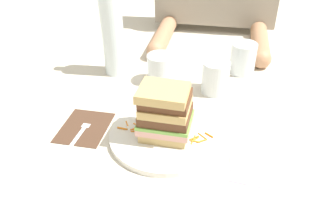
% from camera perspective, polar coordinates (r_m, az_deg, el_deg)
% --- Properties ---
extents(ground_plane, '(3.00, 3.00, 0.00)m').
position_cam_1_polar(ground_plane, '(0.82, -1.46, -3.83)').
color(ground_plane, beige).
extents(main_plate, '(0.27, 0.27, 0.01)m').
position_cam_1_polar(main_plate, '(0.80, -0.39, -3.96)').
color(main_plate, white).
rests_on(main_plate, ground_plane).
extents(sandwich, '(0.12, 0.11, 0.13)m').
position_cam_1_polar(sandwich, '(0.76, -0.46, 0.01)').
color(sandwich, tan).
rests_on(sandwich, main_plate).
extents(carrot_shred_0, '(0.02, 0.01, 0.00)m').
position_cam_1_polar(carrot_shred_0, '(0.83, -5.42, -2.18)').
color(carrot_shred_0, orange).
rests_on(carrot_shred_0, main_plate).
extents(carrot_shred_1, '(0.01, 0.02, 0.00)m').
position_cam_1_polar(carrot_shred_1, '(0.83, -6.97, -1.95)').
color(carrot_shred_1, orange).
rests_on(carrot_shred_1, main_plate).
extents(carrot_shred_2, '(0.02, 0.02, 0.00)m').
position_cam_1_polar(carrot_shred_2, '(0.82, -5.34, -2.73)').
color(carrot_shred_2, orange).
rests_on(carrot_shred_2, main_plate).
extents(carrot_shred_3, '(0.02, 0.01, 0.00)m').
position_cam_1_polar(carrot_shred_3, '(0.81, -5.77, -2.89)').
color(carrot_shred_3, orange).
rests_on(carrot_shred_3, main_plate).
extents(carrot_shred_4, '(0.03, 0.01, 0.00)m').
position_cam_1_polar(carrot_shred_4, '(0.82, -7.73, -2.76)').
color(carrot_shred_4, orange).
rests_on(carrot_shred_4, main_plate).
extents(carrot_shred_5, '(0.02, 0.01, 0.00)m').
position_cam_1_polar(carrot_shred_5, '(0.81, -5.69, -3.27)').
color(carrot_shred_5, orange).
rests_on(carrot_shred_5, main_plate).
extents(carrot_shred_6, '(0.01, 0.02, 0.00)m').
position_cam_1_polar(carrot_shred_6, '(0.78, 4.71, -4.58)').
color(carrot_shred_6, orange).
rests_on(carrot_shred_6, main_plate).
extents(carrot_shred_7, '(0.02, 0.02, 0.00)m').
position_cam_1_polar(carrot_shred_7, '(0.78, 4.46, -4.40)').
color(carrot_shred_7, orange).
rests_on(carrot_shred_7, main_plate).
extents(carrot_shred_8, '(0.02, 0.02, 0.00)m').
position_cam_1_polar(carrot_shred_8, '(0.79, 6.94, -4.04)').
color(carrot_shred_8, orange).
rests_on(carrot_shred_8, main_plate).
extents(carrot_shred_9, '(0.01, 0.03, 0.00)m').
position_cam_1_polar(carrot_shred_9, '(0.78, 4.29, -4.70)').
color(carrot_shred_9, orange).
rests_on(carrot_shred_9, main_plate).
extents(carrot_shred_10, '(0.02, 0.02, 0.00)m').
position_cam_1_polar(carrot_shred_10, '(0.78, 5.80, -4.88)').
color(carrot_shred_10, orange).
rests_on(carrot_shred_10, main_plate).
extents(carrot_shred_11, '(0.02, 0.01, 0.00)m').
position_cam_1_polar(carrot_shred_11, '(0.78, 4.59, -4.95)').
color(carrot_shred_11, orange).
rests_on(carrot_shred_11, main_plate).
extents(carrot_shred_12, '(0.02, 0.02, 0.00)m').
position_cam_1_polar(carrot_shred_12, '(0.79, 5.75, -4.02)').
color(carrot_shred_12, orange).
rests_on(carrot_shred_12, main_plate).
extents(napkin_dark, '(0.12, 0.14, 0.00)m').
position_cam_1_polar(napkin_dark, '(0.86, -13.93, -2.51)').
color(napkin_dark, '#4C3323').
rests_on(napkin_dark, ground_plane).
extents(fork, '(0.03, 0.17, 0.00)m').
position_cam_1_polar(fork, '(0.85, -14.60, -3.23)').
color(fork, silver).
rests_on(fork, napkin_dark).
extents(knife, '(0.04, 0.20, 0.00)m').
position_cam_1_polar(knife, '(0.80, 10.70, -5.63)').
color(knife, silver).
rests_on(knife, ground_plane).
extents(juice_glass, '(0.08, 0.08, 0.09)m').
position_cam_1_polar(juice_glass, '(0.97, 8.00, 5.53)').
color(juice_glass, white).
rests_on(juice_glass, ground_plane).
extents(water_bottle, '(0.07, 0.07, 0.31)m').
position_cam_1_polar(water_bottle, '(1.04, -9.40, 13.44)').
color(water_bottle, silver).
rests_on(water_bottle, ground_plane).
extents(empty_tumbler_0, '(0.08, 0.08, 0.09)m').
position_cam_1_polar(empty_tumbler_0, '(1.01, -1.28, 7.35)').
color(empty_tumbler_0, silver).
rests_on(empty_tumbler_0, ground_plane).
extents(empty_tumbler_1, '(0.08, 0.08, 0.10)m').
position_cam_1_polar(empty_tumbler_1, '(1.08, 12.57, 8.89)').
color(empty_tumbler_1, silver).
rests_on(empty_tumbler_1, ground_plane).
extents(napkin_pink, '(0.10, 0.10, 0.00)m').
position_cam_1_polar(napkin_pink, '(0.75, 14.03, -9.60)').
color(napkin_pink, pink).
rests_on(napkin_pink, ground_plane).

